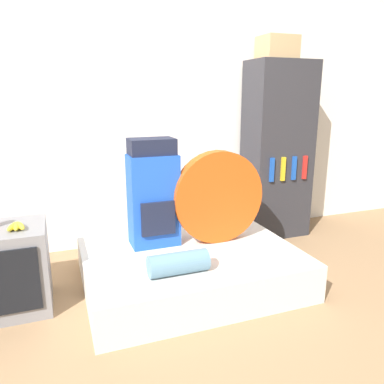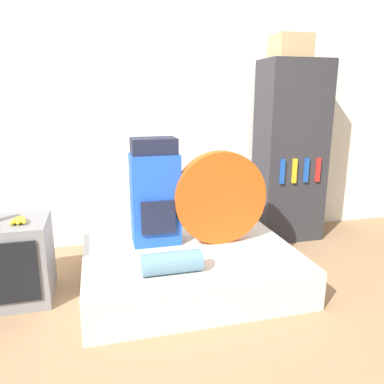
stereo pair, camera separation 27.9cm
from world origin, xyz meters
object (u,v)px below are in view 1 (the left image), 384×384
at_px(backpack, 153,194).
at_px(television, 7,269).
at_px(cardboard_box, 277,48).
at_px(sleeping_roll, 178,263).
at_px(tent_bag, 218,197).
at_px(bookshelf, 277,151).

xyz_separation_m(backpack, television, (-1.06, -0.12, -0.40)).
bearing_deg(cardboard_box, sleeping_roll, -141.21).
height_order(tent_bag, sleeping_roll, tent_bag).
xyz_separation_m(tent_bag, bookshelf, (0.95, 0.66, 0.23)).
relative_size(tent_bag, television, 1.26).
bearing_deg(sleeping_roll, backpack, 91.47).
distance_m(tent_bag, sleeping_roll, 0.72).
bearing_deg(television, tent_bag, -0.03).
height_order(backpack, bookshelf, bookshelf).
bearing_deg(backpack, cardboard_box, 21.13).
distance_m(backpack, sleeping_roll, 0.66).
distance_m(television, bookshelf, 2.65).
bearing_deg(cardboard_box, backpack, -158.87).
bearing_deg(bookshelf, sleeping_roll, -142.45).
xyz_separation_m(television, bookshelf, (2.50, 0.66, 0.59)).
xyz_separation_m(bookshelf, cardboard_box, (-0.06, -0.00, 0.99)).
relative_size(sleeping_roll, cardboard_box, 1.21).
distance_m(bookshelf, cardboard_box, 0.99).
bearing_deg(sleeping_roll, bookshelf, 37.55).
height_order(backpack, sleeping_roll, backpack).
bearing_deg(bookshelf, television, -165.25).
relative_size(television, cardboard_box, 1.77).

